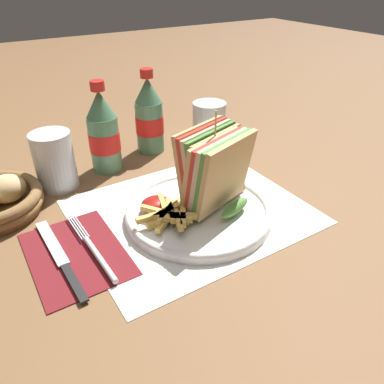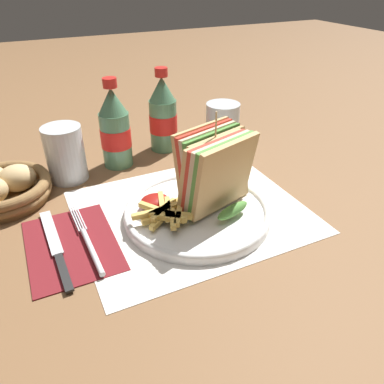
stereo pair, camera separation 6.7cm
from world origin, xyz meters
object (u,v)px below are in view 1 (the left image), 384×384
plate_main (198,211)px  glass_near (209,129)px  club_sandwich (214,170)px  fork (95,251)px  glass_far (55,161)px  knife (61,258)px  coke_bottle_far (149,117)px  coke_bottle_near (104,134)px

plate_main → glass_near: 0.29m
club_sandwich → fork: (-0.23, -0.01, -0.07)m
glass_near → glass_far: bearing=177.6°
club_sandwich → knife: 0.29m
knife → plate_main: bearing=-4.6°
glass_near → knife: bearing=-153.0°
fork → glass_near: glass_near is taller
glass_near → glass_far: same height
coke_bottle_far → glass_near: size_ratio=1.68×
club_sandwich → glass_far: 0.32m
coke_bottle_far → glass_near: (0.12, -0.07, -0.03)m
plate_main → knife: (-0.24, 0.01, -0.00)m
glass_near → glass_far: (-0.36, 0.01, 0.01)m
coke_bottle_near → plate_main: bearing=-74.8°
knife → coke_bottle_near: 0.31m
coke_bottle_far → glass_far: (-0.24, -0.05, -0.03)m
glass_near → coke_bottle_far: bearing=150.6°
fork → coke_bottle_near: coke_bottle_near is taller
coke_bottle_near → coke_bottle_far: (0.12, 0.03, 0.00)m
knife → coke_bottle_near: (0.17, 0.25, 0.08)m
club_sandwich → knife: (-0.28, 0.01, -0.08)m
plate_main → coke_bottle_far: (0.05, 0.29, 0.07)m
club_sandwich → coke_bottle_near: (-0.11, 0.25, 0.00)m
plate_main → club_sandwich: bearing=4.7°
fork → glass_far: bearing=85.2°
plate_main → coke_bottle_near: coke_bottle_near is taller
plate_main → knife: 0.24m
coke_bottle_far → glass_far: bearing=-167.2°
fork → coke_bottle_near: 0.30m
coke_bottle_near → coke_bottle_far: bearing=15.7°
coke_bottle_far → plate_main: bearing=-100.6°
coke_bottle_near → club_sandwich: bearing=-67.6°
knife → glass_far: glass_far is taller
club_sandwich → fork: size_ratio=0.89×
plate_main → glass_far: 0.30m
club_sandwich → fork: club_sandwich is taller
club_sandwich → glass_far: size_ratio=1.50×
club_sandwich → fork: bearing=-178.0°
coke_bottle_near → fork: bearing=-115.2°
club_sandwich → coke_bottle_near: size_ratio=0.89×
coke_bottle_near → glass_near: 0.25m
plate_main → coke_bottle_near: bearing=105.2°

